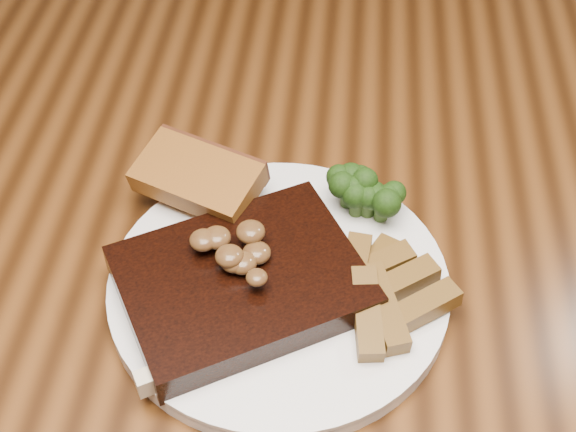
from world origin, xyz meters
name	(u,v)px	position (x,y,z in m)	size (l,w,h in m)	color
dining_table	(291,310)	(0.00, 0.00, 0.66)	(1.60, 0.90, 0.75)	#512C10
chair_far	(345,81)	(0.03, 0.60, 0.48)	(0.45, 0.45, 0.87)	black
plate	(279,287)	(-0.01, -0.05, 0.76)	(0.28, 0.28, 0.01)	white
steak	(242,283)	(-0.03, -0.06, 0.78)	(0.18, 0.14, 0.03)	black
steak_bone	(231,354)	(-0.03, -0.13, 0.77)	(0.14, 0.01, 0.02)	beige
mushroom_pile	(234,258)	(-0.04, -0.06, 0.80)	(0.06, 0.06, 0.03)	#53391A
garlic_bread	(199,194)	(-0.08, 0.03, 0.77)	(0.11, 0.06, 0.02)	#91511A
potato_wedges	(368,293)	(0.07, -0.06, 0.77)	(0.10, 0.10, 0.02)	brown
broccoli_cluster	(360,202)	(0.06, 0.03, 0.78)	(0.07, 0.07, 0.04)	#1C3B0D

